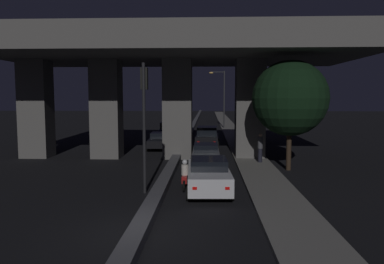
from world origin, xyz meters
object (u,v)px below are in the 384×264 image
object	(u,v)px
traffic_light_left_of_median	(144,106)
car_white_lead	(208,174)
street_lamp	(222,95)
car_black_lead_oncoming	(161,140)
car_black_third	(207,137)
car_white_third_oncoming	(181,121)
car_grey_second	(206,154)
car_dark_blue_second_oncoming	(169,130)
pedestrian_on_sidewalk	(260,148)
motorcycle_red_filtering_near	(185,176)

from	to	relation	value
traffic_light_left_of_median	car_white_lead	bearing A→B (deg)	6.38
street_lamp	car_black_lead_oncoming	bearing A→B (deg)	-106.41
car_black_third	car_white_lead	bearing A→B (deg)	-177.88
car_black_lead_oncoming	car_white_third_oncoming	size ratio (longest dim) A/B	1.00
traffic_light_left_of_median	street_lamp	bearing A→B (deg)	82.08
car_grey_second	car_black_third	world-z (taller)	car_black_third
car_black_third	car_grey_second	bearing A→B (deg)	-178.74
traffic_light_left_of_median	car_white_lead	world-z (taller)	traffic_light_left_of_median
street_lamp	car_white_lead	xyz separation A→B (m)	(-1.82, -33.04, -3.74)
car_dark_blue_second_oncoming	car_white_third_oncoming	bearing A→B (deg)	177.46
street_lamp	pedestrian_on_sidewalk	xyz separation A→B (m)	(1.46, -26.14, -3.44)
car_dark_blue_second_oncoming	pedestrian_on_sidewalk	bearing A→B (deg)	24.74
car_white_third_oncoming	motorcycle_red_filtering_near	bearing A→B (deg)	2.32
car_white_lead	car_black_lead_oncoming	size ratio (longest dim) A/B	1.01
car_white_third_oncoming	car_grey_second	bearing A→B (deg)	5.14
car_white_lead	pedestrian_on_sidewalk	world-z (taller)	pedestrian_on_sidewalk
traffic_light_left_of_median	pedestrian_on_sidewalk	world-z (taller)	traffic_light_left_of_median
car_black_third	motorcycle_red_filtering_near	xyz separation A→B (m)	(-1.02, -13.63, -0.35)
car_dark_blue_second_oncoming	car_white_lead	bearing A→B (deg)	9.28
car_dark_blue_second_oncoming	motorcycle_red_filtering_near	xyz separation A→B (m)	(3.02, -21.59, -0.27)
car_grey_second	motorcycle_red_filtering_near	distance (m)	6.23
street_lamp	car_white_third_oncoming	xyz separation A→B (m)	(-5.64, 2.26, -3.61)
car_grey_second	car_dark_blue_second_oncoming	size ratio (longest dim) A/B	1.13
car_white_third_oncoming	car_white_lead	bearing A→B (deg)	4.02
car_grey_second	car_black_third	distance (m)	7.47
car_white_third_oncoming	motorcycle_red_filtering_near	world-z (taller)	car_white_third_oncoming
street_lamp	car_dark_blue_second_oncoming	xyz separation A→B (m)	(-5.93, -11.01, -3.66)
car_dark_blue_second_oncoming	pedestrian_on_sidewalk	distance (m)	16.83
car_black_lead_oncoming	street_lamp	bearing A→B (deg)	161.37
motorcycle_red_filtering_near	car_dark_blue_second_oncoming	bearing A→B (deg)	7.79
car_dark_blue_second_oncoming	pedestrian_on_sidewalk	xyz separation A→B (m)	(7.39, -15.12, 0.22)
street_lamp	pedestrian_on_sidewalk	bearing A→B (deg)	-86.80
car_grey_second	car_dark_blue_second_oncoming	distance (m)	15.93
traffic_light_left_of_median	pedestrian_on_sidewalk	bearing A→B (deg)	49.81
street_lamp	motorcycle_red_filtering_near	distance (m)	32.97
car_black_lead_oncoming	motorcycle_red_filtering_near	size ratio (longest dim) A/B	2.70
car_dark_blue_second_oncoming	car_black_third	bearing A→B (deg)	25.58
car_white_third_oncoming	motorcycle_red_filtering_near	size ratio (longest dim) A/B	2.70
traffic_light_left_of_median	car_white_lead	xyz separation A→B (m)	(2.82, 0.32, -3.11)
pedestrian_on_sidewalk	car_grey_second	bearing A→B (deg)	-174.93
street_lamp	car_white_third_oncoming	world-z (taller)	street_lamp
car_black_lead_oncoming	car_grey_second	bearing A→B (deg)	25.13
street_lamp	traffic_light_left_of_median	bearing A→B (deg)	-97.92
traffic_light_left_of_median	car_dark_blue_second_oncoming	world-z (taller)	traffic_light_left_of_median
street_lamp	car_black_third	size ratio (longest dim) A/B	1.92
car_grey_second	car_white_third_oncoming	distance (m)	28.94
traffic_light_left_of_median	car_black_lead_oncoming	xyz separation A→B (m)	(-1.04, 14.09, -3.19)
car_black_third	motorcycle_red_filtering_near	size ratio (longest dim) A/B	2.24
car_white_third_oncoming	car_black_lead_oncoming	bearing A→B (deg)	-2.25
traffic_light_left_of_median	street_lamp	size ratio (longest dim) A/B	0.75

